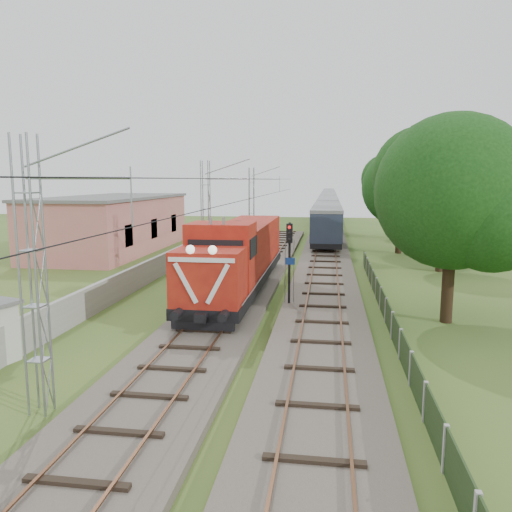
# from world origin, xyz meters

# --- Properties ---
(ground) EXTENTS (140.00, 140.00, 0.00)m
(ground) POSITION_xyz_m (0.00, 0.00, 0.00)
(ground) COLOR #395921
(ground) RESTS_ON ground
(track_main) EXTENTS (4.20, 70.00, 0.45)m
(track_main) POSITION_xyz_m (0.00, 7.00, 0.18)
(track_main) COLOR #6B6054
(track_main) RESTS_ON ground
(track_side) EXTENTS (4.20, 80.00, 0.45)m
(track_side) POSITION_xyz_m (5.00, 20.00, 0.18)
(track_side) COLOR #6B6054
(track_side) RESTS_ON ground
(catenary) EXTENTS (3.31, 70.00, 8.00)m
(catenary) POSITION_xyz_m (-2.95, 12.00, 4.05)
(catenary) COLOR gray
(catenary) RESTS_ON ground
(boundary_wall) EXTENTS (0.25, 40.00, 1.50)m
(boundary_wall) POSITION_xyz_m (-6.50, 12.00, 0.75)
(boundary_wall) COLOR #9E9E99
(boundary_wall) RESTS_ON ground
(station_building) EXTENTS (8.40, 20.40, 5.22)m
(station_building) POSITION_xyz_m (-15.00, 24.00, 2.63)
(station_building) COLOR tan
(station_building) RESTS_ON ground
(fence) EXTENTS (0.12, 32.00, 1.20)m
(fence) POSITION_xyz_m (8.00, 3.00, 0.60)
(fence) COLOR black
(fence) RESTS_ON ground
(locomotive) EXTENTS (3.16, 18.04, 4.58)m
(locomotive) POSITION_xyz_m (0.00, 8.00, 2.34)
(locomotive) COLOR black
(locomotive) RESTS_ON ground
(coach_rake) EXTENTS (2.97, 110.83, 3.43)m
(coach_rake) POSITION_xyz_m (5.00, 78.76, 2.47)
(coach_rake) COLOR black
(coach_rake) RESTS_ON ground
(signal_post) EXTENTS (0.50, 0.39, 4.56)m
(signal_post) POSITION_xyz_m (3.22, 4.85, 3.14)
(signal_post) COLOR black
(signal_post) RESTS_ON ground
(tree_a) EXTENTS (7.56, 7.20, 9.80)m
(tree_a) POSITION_xyz_m (10.96, 3.47, 6.12)
(tree_a) COLOR #382717
(tree_a) RESTS_ON ground
(tree_b) EXTENTS (6.57, 6.25, 8.51)m
(tree_b) POSITION_xyz_m (13.46, 17.26, 5.31)
(tree_b) COLOR #382717
(tree_b) RESTS_ON ground
(tree_c) EXTENTS (7.37, 7.02, 9.55)m
(tree_c) POSITION_xyz_m (11.71, 26.32, 5.96)
(tree_c) COLOR #382717
(tree_c) RESTS_ON ground
(tree_d) EXTENTS (6.45, 6.14, 8.36)m
(tree_d) POSITION_xyz_m (13.07, 38.54, 5.21)
(tree_d) COLOR #382717
(tree_d) RESTS_ON ground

